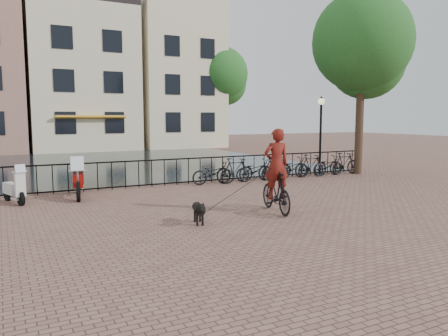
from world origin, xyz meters
name	(u,v)px	position (x,y,z in m)	size (l,w,h in m)	color
ground	(286,236)	(0.00, 0.00, 0.00)	(100.00, 100.00, 0.00)	brown
canal_water	(110,163)	(0.00, 17.30, 0.00)	(20.00, 20.00, 0.00)	black
railing	(164,173)	(0.00, 8.00, 0.50)	(20.00, 0.05, 1.02)	black
canal_house_mid	(79,77)	(0.50, 30.00, 5.90)	(8.00, 9.50, 11.80)	beige
canal_house_right	(171,72)	(8.50, 30.00, 6.65)	(7.00, 9.00, 13.30)	beige
tree_near_right	(362,42)	(9.20, 7.30, 5.97)	(4.48, 4.48, 8.24)	black
tree_far_right	(221,74)	(12.00, 27.00, 6.35)	(4.76, 4.76, 8.76)	black
lamp_post	(321,122)	(7.20, 7.60, 2.38)	(0.30, 0.30, 3.45)	black
cyclist	(276,175)	(1.16, 2.12, 1.02)	(0.94, 2.04, 2.69)	black
dog	(199,212)	(-1.27, 1.89, 0.30)	(0.51, 0.92, 0.59)	black
motorcycle	(78,175)	(-3.33, 6.95, 0.73)	(0.80, 2.08, 1.45)	#9B0F0B
scooter	(13,183)	(-5.24, 6.81, 0.63)	(0.80, 1.41, 1.26)	beige
parked_bike_0	(213,173)	(1.80, 7.40, 0.45)	(0.60, 1.72, 0.90)	black
parked_bike_1	(235,170)	(2.75, 7.40, 0.50)	(0.47, 1.66, 1.00)	black
parked_bike_2	(255,170)	(3.70, 7.40, 0.45)	(0.60, 1.72, 0.90)	black
parked_bike_3	(275,168)	(4.65, 7.40, 0.50)	(0.47, 1.66, 1.00)	black
parked_bike_4	(293,168)	(5.60, 7.40, 0.45)	(0.60, 1.72, 0.90)	black
parked_bike_5	(311,166)	(6.55, 7.40, 0.50)	(0.47, 1.66, 1.00)	black
parked_bike_6	(328,166)	(7.50, 7.40, 0.45)	(0.60, 1.72, 0.90)	black
parked_bike_7	(344,163)	(8.45, 7.40, 0.50)	(0.47, 1.66, 1.00)	black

